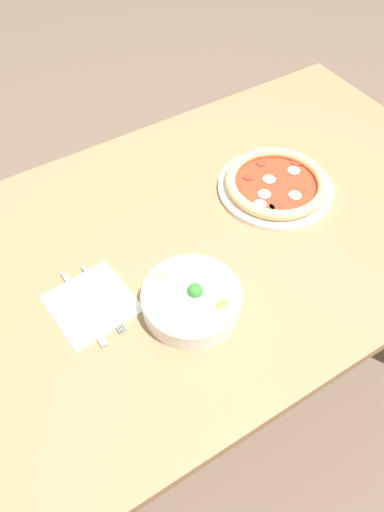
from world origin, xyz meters
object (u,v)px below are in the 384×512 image
object	(u,v)px
pizza	(276,184)
bowl	(192,299)
fork	(102,297)
knife	(81,304)

from	to	relation	value
pizza	bowl	distance (m)	0.40
fork	pizza	bearing A→B (deg)	97.63
bowl	fork	size ratio (longest dim) A/B	1.06
bowl	fork	bearing A→B (deg)	-38.86
pizza	fork	world-z (taller)	pizza
pizza	bowl	xyz separation A→B (m)	(0.36, 0.18, 0.01)
pizza	knife	world-z (taller)	pizza
pizza	fork	bearing A→B (deg)	7.62
bowl	fork	xyz separation A→B (m)	(0.15, -0.12, -0.02)
pizza	knife	distance (m)	0.55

